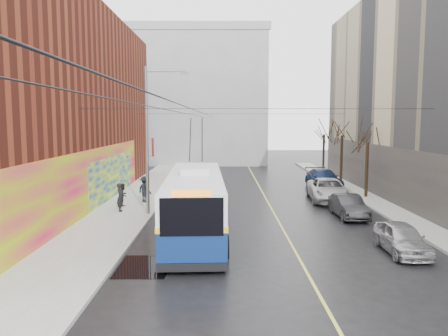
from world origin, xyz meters
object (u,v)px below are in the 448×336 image
object	(u,v)px
parked_car_a	(402,238)
following_car	(198,179)
tree_mid	(342,127)
pedestrian_c	(145,189)
trolleybus	(195,202)
pedestrian_a	(120,197)
parked_car_b	(348,206)
streetlight_pole	(149,137)
parked_car_d	(324,179)
pedestrian_b	(123,195)
parked_car_c	(328,190)
tree_near	(368,132)
tree_far	(324,127)

from	to	relation	value
parked_car_a	following_car	bearing A→B (deg)	120.06
tree_mid	pedestrian_c	world-z (taller)	tree_mid
trolleybus	parked_car_a	size ratio (longest dim) A/B	3.24
parked_car_a	pedestrian_a	world-z (taller)	pedestrian_a
parked_car_b	pedestrian_a	size ratio (longest dim) A/B	2.31
parked_car_b	streetlight_pole	bearing A→B (deg)	176.66
following_car	pedestrian_c	size ratio (longest dim) A/B	2.57
trolleybus	following_car	size ratio (longest dim) A/B	2.74
pedestrian_a	parked_car_d	bearing A→B (deg)	-62.06
pedestrian_a	parked_car_a	bearing A→B (deg)	-126.81
tree_mid	parked_car_b	xyz separation A→B (m)	(-3.17, -13.44, -4.57)
pedestrian_a	pedestrian_b	distance (m)	1.50
parked_car_a	pedestrian_c	xyz separation A→B (m)	(-13.27, 11.26, 0.39)
parked_car_b	pedestrian_a	distance (m)	14.01
streetlight_pole	parked_car_c	xyz separation A→B (m)	(12.07, 5.01, -4.04)
streetlight_pole	pedestrian_c	world-z (taller)	streetlight_pole
pedestrian_a	tree_mid	bearing A→B (deg)	-61.07
trolleybus	pedestrian_b	size ratio (longest dim) A/B	8.21
following_car	pedestrian_b	xyz separation A→B (m)	(-4.44, -8.60, 0.13)
parked_car_c	pedestrian_b	world-z (taller)	pedestrian_b
tree_near	pedestrian_b	bearing A→B (deg)	-167.31
pedestrian_c	parked_car_b	bearing A→B (deg)	-160.08
tree_near	parked_car_c	world-z (taller)	tree_near
parked_car_b	following_car	size ratio (longest dim) A/B	0.88
parked_car_d	pedestrian_c	distance (m)	16.00
tree_near	pedestrian_b	world-z (taller)	tree_near
tree_mid	parked_car_d	xyz separation A→B (m)	(-2.00, -1.84, -4.45)
streetlight_pole	parked_car_a	world-z (taller)	streetlight_pole
parked_car_c	following_car	size ratio (longest dim) A/B	1.24
pedestrian_a	pedestrian_c	xyz separation A→B (m)	(0.99, 3.07, 0.02)
parked_car_c	pedestrian_c	xyz separation A→B (m)	(-13.08, -1.32, 0.25)
tree_far	parked_car_a	bearing A→B (deg)	-95.94
parked_car_a	pedestrian_b	bearing A→B (deg)	147.56
tree_far	pedestrian_a	xyz separation A→B (m)	(-17.13, -19.38, -4.10)
tree_mid	pedestrian_b	world-z (taller)	tree_mid
tree_far	trolleybus	size ratio (longest dim) A/B	0.51
pedestrian_b	pedestrian_c	world-z (taller)	pedestrian_c
following_car	pedestrian_c	bearing A→B (deg)	-106.43
trolleybus	parked_car_c	distance (m)	13.02
streetlight_pole	following_car	world-z (taller)	streetlight_pole
parked_car_b	pedestrian_b	world-z (taller)	pedestrian_b
tree_mid	following_car	world-z (taller)	tree_mid
streetlight_pole	parked_car_d	bearing A→B (deg)	40.35
parked_car_d	pedestrian_b	world-z (taller)	pedestrian_b
pedestrian_b	parked_car_c	bearing A→B (deg)	-63.37
trolleybus	pedestrian_a	size ratio (longest dim) A/B	7.16
tree_mid	tree_far	bearing A→B (deg)	90.00
parked_car_c	pedestrian_c	distance (m)	13.15
parked_car_a	following_car	size ratio (longest dim) A/B	0.85
tree_near	tree_mid	bearing A→B (deg)	90.00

